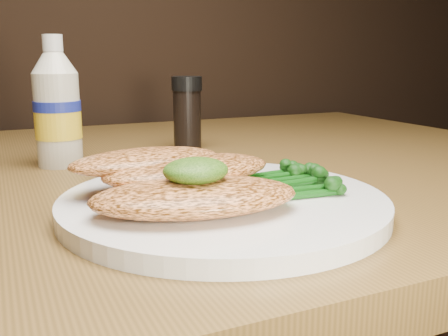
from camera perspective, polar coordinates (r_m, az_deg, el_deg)
name	(u,v)px	position (r m, az deg, el deg)	size (l,w,h in m)	color
plate	(223,203)	(0.45, -0.06, -4.00)	(0.29, 0.29, 0.01)	white
chicken_front	(195,197)	(0.39, -3.26, -3.23)	(0.16, 0.09, 0.03)	#F5904D
chicken_mid	(189,170)	(0.45, -4.02, -0.22)	(0.16, 0.08, 0.02)	#F5904D
chicken_back	(147,161)	(0.46, -8.73, 0.80)	(0.14, 0.07, 0.02)	#F5904D
pesto_front	(196,170)	(0.39, -3.21, -0.28)	(0.05, 0.05, 0.02)	#143708
broccolini_bundle	(268,179)	(0.46, 4.98, -1.23)	(0.14, 0.11, 0.02)	#104A10
mayo_bottle	(57,102)	(0.66, -18.35, 7.12)	(0.06, 0.06, 0.16)	beige
pepper_grinder	(187,114)	(0.74, -4.17, 6.15)	(0.04, 0.04, 0.11)	black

